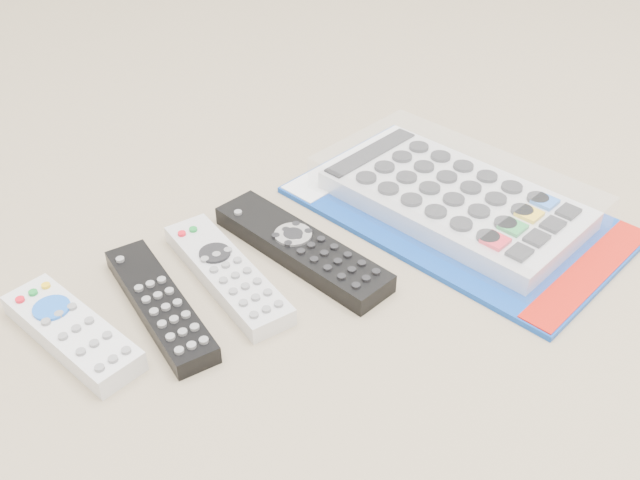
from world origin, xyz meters
TOP-DOWN VIEW (x-y plane):
  - remote_small_grey at (-0.20, 0.02)m, footprint 0.08×0.17m
  - remote_slim_black at (-0.12, 0.00)m, footprint 0.06×0.20m
  - remote_silver_dvd at (-0.04, 0.00)m, footprint 0.06×0.20m
  - remote_large_black at (0.05, -0.01)m, footprint 0.08×0.23m
  - jumbo_remote_packaged at (0.24, -0.06)m, footprint 0.28×0.41m

SIDE VIEW (x-z plane):
  - remote_slim_black at x=-0.12m, z-range 0.00..0.02m
  - remote_silver_dvd at x=-0.04m, z-range 0.00..0.02m
  - remote_large_black at x=0.05m, z-range 0.00..0.02m
  - remote_small_grey at x=-0.20m, z-range 0.00..0.03m
  - jumbo_remote_packaged at x=0.24m, z-range 0.00..0.05m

